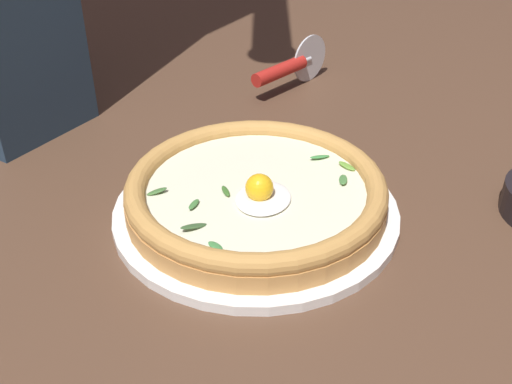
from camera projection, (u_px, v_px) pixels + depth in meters
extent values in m
cube|color=brown|center=(236.00, 233.00, 0.70)|extent=(2.40, 2.40, 0.03)
cylinder|color=white|center=(256.00, 211.00, 0.70)|extent=(0.33, 0.33, 0.01)
cylinder|color=tan|center=(256.00, 199.00, 0.69)|extent=(0.29, 0.29, 0.02)
torus|color=#C28C47|center=(256.00, 186.00, 0.68)|extent=(0.29, 0.29, 0.02)
cylinder|color=#E8E6C5|center=(256.00, 189.00, 0.69)|extent=(0.25, 0.25, 0.00)
ellipsoid|color=white|center=(262.00, 200.00, 0.66)|extent=(0.07, 0.06, 0.01)
sphere|color=yellow|center=(260.00, 187.00, 0.66)|extent=(0.03, 0.03, 0.03)
ellipsoid|color=#438F47|center=(215.00, 246.00, 0.59)|extent=(0.02, 0.02, 0.01)
ellipsoid|color=#639836|center=(347.00, 166.00, 0.72)|extent=(0.02, 0.02, 0.01)
ellipsoid|color=#417839|center=(194.00, 204.00, 0.65)|extent=(0.02, 0.01, 0.00)
ellipsoid|color=#3E6A33|center=(157.00, 191.00, 0.67)|extent=(0.02, 0.02, 0.01)
ellipsoid|color=#385A2F|center=(194.00, 226.00, 0.62)|extent=(0.03, 0.03, 0.01)
ellipsoid|color=#409146|center=(320.00, 157.00, 0.74)|extent=(0.02, 0.03, 0.01)
ellipsoid|color=#366326|center=(227.00, 190.00, 0.68)|extent=(0.02, 0.02, 0.00)
ellipsoid|color=#467C3C|center=(343.00, 180.00, 0.69)|extent=(0.02, 0.01, 0.01)
cylinder|color=silver|center=(310.00, 58.00, 1.01)|extent=(0.07, 0.04, 0.08)
cylinder|color=silver|center=(306.00, 60.00, 1.00)|extent=(0.02, 0.02, 0.01)
cylinder|color=red|center=(280.00, 71.00, 0.96)|extent=(0.11, 0.07, 0.02)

